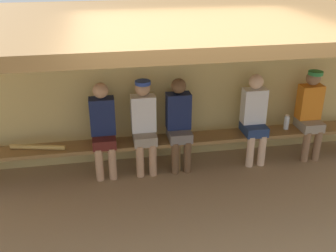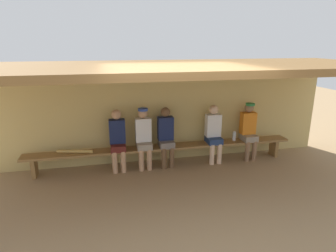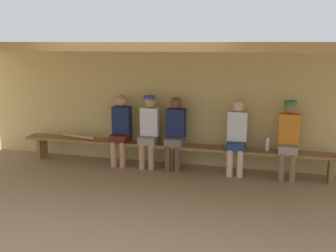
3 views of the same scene
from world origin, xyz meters
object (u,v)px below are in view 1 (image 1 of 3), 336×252
at_px(player_leftmost, 144,122).
at_px(player_in_blue, 179,121).
at_px(player_rightmost, 310,110).
at_px(water_bottle_blue, 286,122).
at_px(player_shirtless_tan, 103,126).
at_px(baseball_bat, 38,147).
at_px(bench, 176,143).
at_px(player_middle, 254,115).

bearing_deg(player_leftmost, player_in_blue, -0.06).
xyz_separation_m(player_rightmost, water_bottle_blue, (-0.34, 0.03, -0.18)).
distance_m(player_shirtless_tan, baseball_bat, 0.93).
xyz_separation_m(player_shirtless_tan, baseball_bat, (-0.89, -0.00, -0.24)).
distance_m(bench, baseball_bat, 1.92).
bearing_deg(water_bottle_blue, player_in_blue, -178.99).
xyz_separation_m(player_in_blue, player_leftmost, (-0.50, 0.00, 0.02)).
bearing_deg(player_in_blue, player_rightmost, 0.01).
xyz_separation_m(player_middle, baseball_bat, (-3.08, -0.00, -0.24)).
bearing_deg(bench, player_leftmost, 179.55).
xyz_separation_m(player_middle, water_bottle_blue, (0.53, 0.03, -0.16)).
distance_m(player_middle, water_bottle_blue, 0.56).
distance_m(bench, player_rightmost, 2.07).
xyz_separation_m(player_in_blue, player_middle, (1.12, 0.00, 0.00)).
height_order(player_shirtless_tan, water_bottle_blue, player_shirtless_tan).
bearing_deg(bench, player_middle, 0.15).
height_order(player_shirtless_tan, player_middle, same).
bearing_deg(player_shirtless_tan, bench, -0.17).
relative_size(bench, player_in_blue, 4.49).
distance_m(player_in_blue, player_middle, 1.12).
distance_m(bench, player_shirtless_tan, 1.08).
relative_size(player_rightmost, baseball_bat, 1.78).
bearing_deg(water_bottle_blue, baseball_bat, -179.49).
xyz_separation_m(bench, water_bottle_blue, (1.70, 0.03, 0.18)).
distance_m(player_in_blue, player_leftmost, 0.50).
bearing_deg(water_bottle_blue, player_rightmost, -4.77).
bearing_deg(player_middle, player_rightmost, 0.03).
bearing_deg(player_rightmost, water_bottle_blue, 175.23).
xyz_separation_m(player_leftmost, water_bottle_blue, (2.15, 0.03, -0.18)).
bearing_deg(player_leftmost, baseball_bat, -179.86).
distance_m(player_shirtless_tan, water_bottle_blue, 2.72).
relative_size(bench, water_bottle_blue, 26.72).
distance_m(bench, player_leftmost, 0.58).
height_order(player_leftmost, baseball_bat, player_leftmost).
relative_size(bench, player_rightmost, 4.46).
relative_size(player_middle, water_bottle_blue, 5.94).
xyz_separation_m(bench, player_middle, (1.16, 0.00, 0.34)).
relative_size(bench, player_middle, 4.49).
bearing_deg(player_middle, player_in_blue, 180.00).
relative_size(player_shirtless_tan, water_bottle_blue, 5.94).
relative_size(player_in_blue, player_middle, 1.00).
height_order(bench, player_leftmost, player_leftmost).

